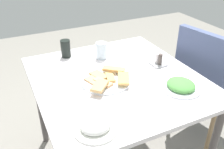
{
  "coord_description": "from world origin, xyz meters",
  "views": [
    {
      "loc": [
        1.15,
        -0.58,
        1.5
      ],
      "look_at": [
        0.01,
        -0.03,
        0.77
      ],
      "focal_mm": 39.79,
      "sensor_mm": 36.0,
      "label": 1
    }
  ],
  "objects_px": {
    "salad_plate_greens": "(181,86)",
    "fork": "(126,46)",
    "dining_table": "(116,88)",
    "drinking_glass": "(101,50)",
    "pide_platter": "(106,80)",
    "paper_napkin": "(128,47)",
    "spoon": "(130,46)",
    "condiment_caddy": "(158,62)",
    "salad_plate_rice": "(96,126)",
    "dining_chair": "(205,80)",
    "soda_can": "(66,49)"
  },
  "relations": [
    {
      "from": "dining_table",
      "to": "spoon",
      "type": "relative_size",
      "value": 5.41
    },
    {
      "from": "dining_chair",
      "to": "fork",
      "type": "height_order",
      "value": "dining_chair"
    },
    {
      "from": "pide_platter",
      "to": "fork",
      "type": "relative_size",
      "value": 1.81
    },
    {
      "from": "drinking_glass",
      "to": "dining_table",
      "type": "bearing_deg",
      "value": -5.01
    },
    {
      "from": "pide_platter",
      "to": "fork",
      "type": "height_order",
      "value": "pide_platter"
    },
    {
      "from": "paper_napkin",
      "to": "dining_table",
      "type": "bearing_deg",
      "value": -37.4
    },
    {
      "from": "salad_plate_greens",
      "to": "soda_can",
      "type": "distance_m",
      "value": 0.81
    },
    {
      "from": "dining_chair",
      "to": "drinking_glass",
      "type": "bearing_deg",
      "value": -113.15
    },
    {
      "from": "fork",
      "to": "spoon",
      "type": "height_order",
      "value": "same"
    },
    {
      "from": "pide_platter",
      "to": "spoon",
      "type": "xyz_separation_m",
      "value": [
        -0.39,
        0.38,
        -0.01
      ]
    },
    {
      "from": "salad_plate_greens",
      "to": "fork",
      "type": "bearing_deg",
      "value": -179.68
    },
    {
      "from": "salad_plate_rice",
      "to": "soda_can",
      "type": "xyz_separation_m",
      "value": [
        -0.77,
        0.09,
        0.04
      ]
    },
    {
      "from": "fork",
      "to": "soda_can",
      "type": "bearing_deg",
      "value": -98.02
    },
    {
      "from": "dining_table",
      "to": "spoon",
      "type": "height_order",
      "value": "spoon"
    },
    {
      "from": "dining_table",
      "to": "paper_napkin",
      "type": "relative_size",
      "value": 6.56
    },
    {
      "from": "salad_plate_greens",
      "to": "dining_table",
      "type": "bearing_deg",
      "value": -134.69
    },
    {
      "from": "dining_chair",
      "to": "spoon",
      "type": "xyz_separation_m",
      "value": [
        -0.39,
        -0.43,
        0.21
      ]
    },
    {
      "from": "pide_platter",
      "to": "fork",
      "type": "bearing_deg",
      "value": 138.98
    },
    {
      "from": "pide_platter",
      "to": "fork",
      "type": "xyz_separation_m",
      "value": [
        -0.39,
        0.34,
        -0.01
      ]
    },
    {
      "from": "salad_plate_rice",
      "to": "drinking_glass",
      "type": "xyz_separation_m",
      "value": [
        -0.65,
        0.31,
        0.04
      ]
    },
    {
      "from": "dining_chair",
      "to": "condiment_caddy",
      "type": "height_order",
      "value": "dining_chair"
    },
    {
      "from": "dining_table",
      "to": "drinking_glass",
      "type": "xyz_separation_m",
      "value": [
        -0.28,
        0.02,
        0.14
      ]
    },
    {
      "from": "soda_can",
      "to": "condiment_caddy",
      "type": "distance_m",
      "value": 0.63
    },
    {
      "from": "drinking_glass",
      "to": "spoon",
      "type": "relative_size",
      "value": 0.59
    },
    {
      "from": "salad_plate_greens",
      "to": "drinking_glass",
      "type": "bearing_deg",
      "value": -155.87
    },
    {
      "from": "fork",
      "to": "paper_napkin",
      "type": "bearing_deg",
      "value": 86.19
    },
    {
      "from": "salad_plate_greens",
      "to": "condiment_caddy",
      "type": "relative_size",
      "value": 2.44
    },
    {
      "from": "salad_plate_greens",
      "to": "soda_can",
      "type": "bearing_deg",
      "value": -145.6
    },
    {
      "from": "drinking_glass",
      "to": "paper_napkin",
      "type": "distance_m",
      "value": 0.28
    },
    {
      "from": "soda_can",
      "to": "drinking_glass",
      "type": "distance_m",
      "value": 0.25
    },
    {
      "from": "salad_plate_rice",
      "to": "drinking_glass",
      "type": "bearing_deg",
      "value": 154.5
    },
    {
      "from": "dining_table",
      "to": "fork",
      "type": "xyz_separation_m",
      "value": [
        -0.37,
        0.26,
        0.09
      ]
    },
    {
      "from": "paper_napkin",
      "to": "fork",
      "type": "bearing_deg",
      "value": -90.0
    },
    {
      "from": "dining_table",
      "to": "paper_napkin",
      "type": "height_order",
      "value": "paper_napkin"
    },
    {
      "from": "dining_table",
      "to": "condiment_caddy",
      "type": "height_order",
      "value": "condiment_caddy"
    },
    {
      "from": "dining_chair",
      "to": "paper_napkin",
      "type": "height_order",
      "value": "dining_chair"
    },
    {
      "from": "spoon",
      "to": "paper_napkin",
      "type": "bearing_deg",
      "value": -90.35
    },
    {
      "from": "condiment_caddy",
      "to": "spoon",
      "type": "bearing_deg",
      "value": -177.37
    },
    {
      "from": "soda_can",
      "to": "drinking_glass",
      "type": "relative_size",
      "value": 1.09
    },
    {
      "from": "salad_plate_rice",
      "to": "soda_can",
      "type": "distance_m",
      "value": 0.78
    },
    {
      "from": "salad_plate_rice",
      "to": "condiment_caddy",
      "type": "height_order",
      "value": "condiment_caddy"
    },
    {
      "from": "salad_plate_greens",
      "to": "fork",
      "type": "xyz_separation_m",
      "value": [
        -0.63,
        -0.0,
        -0.01
      ]
    },
    {
      "from": "spoon",
      "to": "condiment_caddy",
      "type": "relative_size",
      "value": 2.04
    },
    {
      "from": "spoon",
      "to": "pide_platter",
      "type": "bearing_deg",
      "value": -44.22
    },
    {
      "from": "paper_napkin",
      "to": "pide_platter",
      "type": "bearing_deg",
      "value": -42.48
    },
    {
      "from": "dining_chair",
      "to": "soda_can",
      "type": "height_order",
      "value": "dining_chair"
    },
    {
      "from": "dining_chair",
      "to": "spoon",
      "type": "relative_size",
      "value": 4.97
    },
    {
      "from": "salad_plate_greens",
      "to": "spoon",
      "type": "height_order",
      "value": "salad_plate_greens"
    },
    {
      "from": "dining_chair",
      "to": "salad_plate_greens",
      "type": "bearing_deg",
      "value": -62.33
    },
    {
      "from": "salad_plate_greens",
      "to": "dining_chair",
      "type": "bearing_deg",
      "value": 117.67
    }
  ]
}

